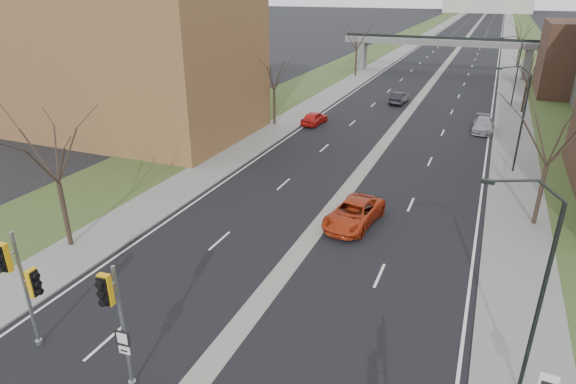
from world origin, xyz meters
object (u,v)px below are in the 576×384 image
Objects in this scene: car_right_near at (354,213)px; car_left_near at (314,118)px; signal_pole_left at (21,277)px; car_left_far at (399,98)px; car_right_mid at (483,125)px; signal_pole_median at (114,310)px.

car_left_near is at bearing 123.06° from car_right_near.
car_left_near is (-1.48, 39.23, -2.91)m from signal_pole_left.
signal_pole_left is 1.19× the size of car_left_far.
car_right_mid is (17.76, 4.34, -0.01)m from car_left_near.
signal_pole_left is 0.98× the size of car_right_near.
car_right_mid is at bearing 70.87° from signal_pole_median.
car_left_far is at bearing 81.37° from signal_pole_left.
signal_pole_median is 53.98m from car_left_far.
car_right_near is (10.87, -22.43, 0.04)m from car_left_near.
car_left_near is at bearing 89.29° from signal_pole_left.
signal_pole_left is at bearing -112.02° from car_right_near.
signal_pole_left reaches higher than car_left_far.
signal_pole_left reaches higher than car_left_near.
signal_pole_median is at bearing -104.13° from car_right_mid.
car_right_near is at bearing 100.65° from car_left_far.
signal_pole_median is 1.08× the size of car_right_mid.
signal_pole_median is 40.33m from car_left_near.
signal_pole_median reaches higher than car_left_far.
car_right_near reaches higher than car_left_far.
car_right_near is at bearing 57.91° from signal_pole_left.
signal_pole_left is 53.81m from car_left_far.
car_right_mid is (6.89, 26.77, -0.05)m from car_right_near.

